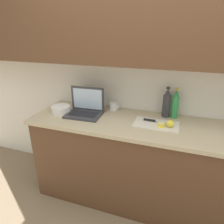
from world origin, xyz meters
TOP-DOWN VIEW (x-y plane):
  - ground_plane at (0.00, 0.00)m, footprint 12.00×12.00m
  - wall_back at (-0.00, 0.25)m, footprint 5.20×0.38m
  - counter_unit at (0.02, 0.00)m, footprint 2.29×0.65m
  - laptop at (-0.65, 0.03)m, footprint 0.37×0.27m
  - cutting_board at (0.08, 0.01)m, footprint 0.41×0.24m
  - knife at (0.05, 0.05)m, footprint 0.28×0.04m
  - lemon_half_cut at (0.13, -0.03)m, footprint 0.06×0.06m
  - lemon_whole_beside at (0.20, -0.02)m, footprint 0.07×0.07m
  - bottle_green_soda at (0.23, 0.24)m, footprint 0.07×0.07m
  - bottle_oil_tall at (0.14, 0.24)m, footprint 0.08×0.08m
  - measuring_cup at (-0.41, 0.23)m, footprint 0.11×0.09m
  - bowl_white at (-0.91, -0.01)m, footprint 0.20×0.20m

SIDE VIEW (x-z plane):
  - ground_plane at x=0.00m, z-range 0.00..0.00m
  - counter_unit at x=0.02m, z-range 0.01..0.93m
  - cutting_board at x=0.08m, z-range 0.91..0.92m
  - knife at x=0.05m, z-range 0.92..0.94m
  - lemon_half_cut at x=0.13m, z-range 0.92..0.96m
  - bowl_white at x=-0.91m, z-range 0.91..0.99m
  - lemon_whole_beside at x=0.20m, z-range 0.92..0.99m
  - measuring_cup at x=-0.41m, z-range 0.91..1.01m
  - laptop at x=-0.65m, z-range 0.84..1.11m
  - bottle_green_soda at x=0.23m, z-range 0.90..1.21m
  - bottle_oil_tall at x=0.14m, z-range 0.90..1.21m
  - wall_back at x=0.00m, z-range 0.26..2.86m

